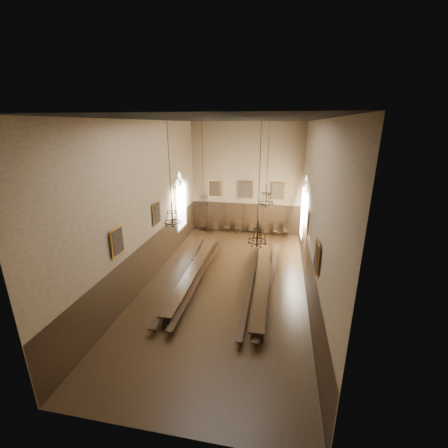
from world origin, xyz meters
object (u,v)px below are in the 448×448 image
(chair_1, at_px, (215,229))
(chair_4, at_px, (251,231))
(table_right, at_px, (262,282))
(chandelier_front_right, at_px, (257,233))
(bench_right_inner, at_px, (250,284))
(chair_0, at_px, (203,228))
(chair_5, at_px, (264,232))
(chair_6, at_px, (275,233))
(table_left, at_px, (194,274))
(bench_left_inner, at_px, (200,277))
(chair_7, at_px, (286,233))
(chair_2, at_px, (227,229))
(chandelier_front_left, at_px, (172,215))
(chandelier_back_left, at_px, (203,199))
(chair_3, at_px, (238,230))
(bench_left_outer, at_px, (183,274))
(chandelier_back_right, at_px, (266,198))
(bench_right_outer, at_px, (269,283))

(chair_1, relative_size, chair_4, 0.99)
(table_right, bearing_deg, chandelier_front_right, -94.08)
(bench_right_inner, relative_size, chair_0, 9.49)
(chair_5, xyz_separation_m, chair_6, (0.97, 0.06, -0.04))
(chair_6, bearing_deg, bench_right_inner, -100.45)
(table_left, height_order, chair_6, chair_6)
(chair_4, bearing_deg, chandelier_front_right, -69.09)
(table_left, bearing_deg, bench_left_inner, -21.37)
(bench_right_inner, bearing_deg, chair_7, 77.41)
(chair_1, height_order, chair_4, chair_4)
(chair_2, bearing_deg, chandelier_front_left, -80.41)
(table_left, height_order, chair_4, chair_4)
(chair_0, distance_m, chair_1, 1.12)
(chair_1, distance_m, chandelier_back_left, 7.18)
(chair_3, bearing_deg, table_right, -75.28)
(chandelier_front_left, bearing_deg, bench_left_outer, 100.26)
(chair_6, bearing_deg, chandelier_front_right, -96.56)
(chandelier_front_right, bearing_deg, chandelier_front_left, 174.32)
(table_right, relative_size, chair_2, 9.79)
(bench_right_inner, distance_m, chandelier_front_right, 4.63)
(chandelier_back_right, bearing_deg, bench_right_inner, -101.34)
(chandelier_back_left, relative_size, chandelier_front_left, 1.08)
(chair_3, bearing_deg, bench_right_inner, -79.63)
(chandelier_back_right, bearing_deg, chair_7, 76.88)
(table_left, xyz_separation_m, table_right, (4.02, -0.24, 0.01))
(chair_4, xyz_separation_m, chair_6, (2.02, 0.10, -0.01))
(bench_right_outer, bearing_deg, table_left, 178.54)
(bench_right_outer, height_order, chandelier_front_right, chandelier_front_right)
(table_left, height_order, chair_3, chair_3)
(bench_right_inner, xyz_separation_m, chair_0, (-5.04, 8.80, 0.03))
(chandelier_front_right, bearing_deg, chair_4, 96.81)
(bench_left_outer, distance_m, bench_left_inner, 1.07)
(table_left, xyz_separation_m, bench_right_outer, (4.40, -0.11, -0.07))
(table_right, height_order, chair_5, chair_5)
(table_left, height_order, bench_left_inner, table_left)
(chandelier_front_left, bearing_deg, chair_3, 81.32)
(table_right, bearing_deg, chandelier_front_left, -152.62)
(chair_1, relative_size, chandelier_back_left, 0.17)
(chandelier_front_right, bearing_deg, bench_left_inner, 141.96)
(bench_left_outer, distance_m, chair_0, 8.39)
(bench_left_inner, bearing_deg, chair_0, 103.65)
(chair_3, relative_size, chandelier_back_right, 0.21)
(bench_left_outer, bearing_deg, chandelier_back_right, 25.74)
(bench_right_inner, distance_m, chair_6, 8.91)
(chair_1, bearing_deg, bench_right_outer, -70.99)
(chair_6, distance_m, chandelier_back_right, 7.56)
(chair_7, bearing_deg, bench_right_outer, -114.53)
(chair_2, distance_m, chandelier_back_left, 7.23)
(table_left, xyz_separation_m, chair_0, (-1.67, 8.33, -0.06))
(chair_3, relative_size, chair_7, 1.12)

